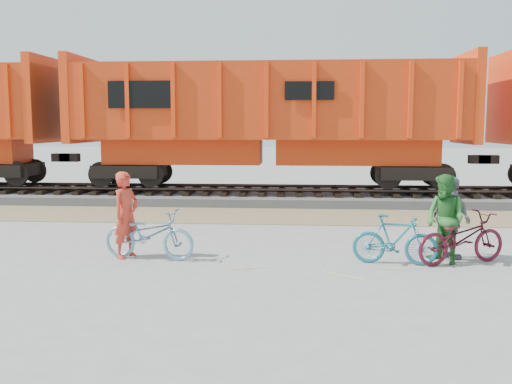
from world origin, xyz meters
TOP-DOWN VIEW (x-y plane):
  - ground at (0.00, 0.00)m, footprint 120.00×120.00m
  - gravel_strip at (0.00, 5.50)m, footprint 120.00×3.00m
  - ballast_bed at (0.00, 9.00)m, footprint 120.00×4.00m
  - track at (0.00, 9.00)m, footprint 120.00×2.60m
  - hopper_car_center at (-1.11, 9.00)m, footprint 14.00×3.13m
  - bicycle_blue at (-3.06, -0.16)m, footprint 2.02×0.97m
  - bicycle_teal at (1.87, -0.26)m, footprint 1.69×0.70m
  - bicycle_maroon at (3.18, -0.10)m, footprint 2.07×1.39m
  - person_solo at (-3.56, -0.06)m, footprint 0.66×0.77m
  - person_man at (2.87, -0.06)m, footprint 1.03×1.09m
  - person_woman at (3.08, 0.30)m, footprint 0.82×1.07m

SIDE VIEW (x-z plane):
  - ground at x=0.00m, z-range 0.00..0.00m
  - gravel_strip at x=0.00m, z-range 0.00..0.02m
  - ballast_bed at x=0.00m, z-range 0.00..0.30m
  - track at x=0.00m, z-range 0.35..0.59m
  - bicycle_teal at x=1.87m, z-range 0.00..0.99m
  - bicycle_blue at x=-3.06m, z-range 0.00..1.02m
  - bicycle_maroon at x=3.18m, z-range 0.00..1.03m
  - person_woman at x=3.08m, z-range 0.00..1.70m
  - person_man at x=2.87m, z-range 0.00..1.77m
  - person_solo at x=-3.56m, z-range 0.00..1.78m
  - hopper_car_center at x=-1.11m, z-range 0.68..5.33m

